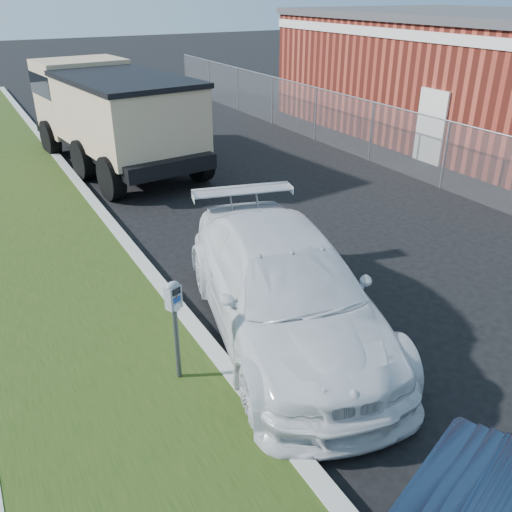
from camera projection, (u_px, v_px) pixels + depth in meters
ground at (359, 315)px, 8.99m from camera, size 120.00×120.00×0.00m
chainlink_fence at (372, 120)px, 16.53m from camera, size 0.06×30.06×30.00m
brick_building at (486, 73)px, 19.54m from camera, size 9.20×14.20×4.17m
parking_meter at (174, 310)px, 6.91m from camera, size 0.24×0.19×1.46m
white_wagon at (282, 287)px, 8.23m from camera, size 3.48×5.90×1.60m
dump_truck at (110, 111)px, 16.06m from camera, size 3.63×7.58×2.86m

